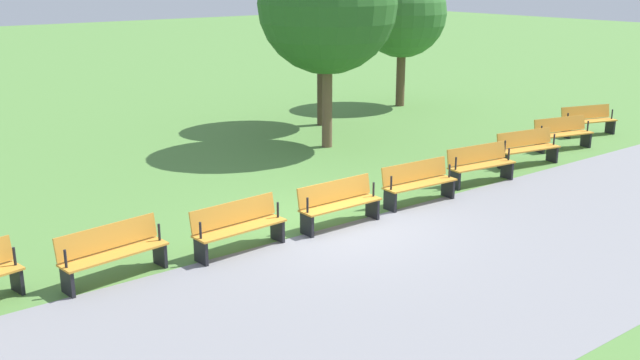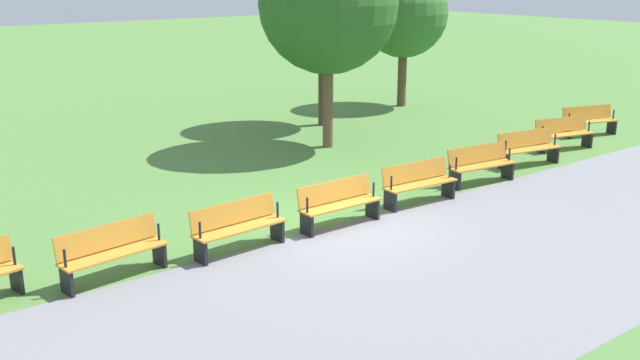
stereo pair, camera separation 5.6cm
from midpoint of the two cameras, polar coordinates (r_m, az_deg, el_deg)
The scene contains 13 objects.
ground_plane at distance 14.30m, azimuth 1.54°, elevation -3.68°, with size 120.00×120.00×0.00m, color #54843D.
path_paving at distance 12.37m, azimuth 10.04°, elevation -7.20°, with size 36.96×5.89×0.01m, color gray.
bench_0 at distance 23.58m, azimuth 20.35°, elevation 4.48°, with size 1.85×0.98×0.89m.
bench_1 at distance 21.45m, azimuth 18.55°, elevation 3.56°, with size 1.85×0.88×0.89m.
bench_2 at distance 19.40m, azimuth 15.98°, elevation 2.51°, with size 1.84×0.78×0.89m.
bench_3 at distance 17.47m, azimuth 12.45°, elevation 1.28°, with size 1.83×0.68×0.89m.
bench_4 at distance 15.72m, azimuth 7.67°, elevation -0.16°, with size 1.81×0.58×0.89m.
bench_5 at distance 14.20m, azimuth 1.38°, elevation -1.80°, with size 1.79×0.47×0.89m.
bench_6 at distance 13.02m, azimuth -6.61°, elevation -3.62°, with size 1.81×0.58×0.89m.
bench_7 at distance 12.27m, azimuth -16.21°, elevation -5.44°, with size 1.83×0.68×0.89m.
tree_0 at distance 23.24m, azimuth 0.11°, elevation 13.94°, with size 3.16×3.16×5.54m.
tree_1 at distance 26.90m, azimuth 6.49°, elevation 12.94°, with size 3.18×3.18×4.97m.
tree_2 at distance 20.18m, azimuth 0.51°, elevation 13.74°, with size 3.83×3.83×5.92m.
Camera 1 is at (8.55, 10.38, 4.87)m, focal length 40.46 mm.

